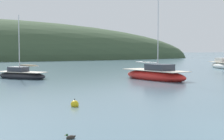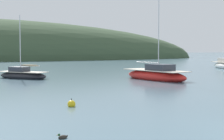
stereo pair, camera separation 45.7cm
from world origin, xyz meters
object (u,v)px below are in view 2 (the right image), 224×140
object	(u,v)px
duck_trailing	(63,137)
sailboat_teal_outer	(156,75)
sailboat_yellow_far	(23,75)
mooring_buoy_channel	(71,104)

from	to	relation	value
duck_trailing	sailboat_teal_outer	bearing A→B (deg)	56.42
sailboat_yellow_far	mooring_buoy_channel	size ratio (longest dim) A/B	12.56
sailboat_teal_outer	duck_trailing	bearing A→B (deg)	-123.58
sailboat_teal_outer	sailboat_yellow_far	size ratio (longest dim) A/B	1.36
sailboat_yellow_far	mooring_buoy_channel	world-z (taller)	sailboat_yellow_far
sailboat_teal_outer	duck_trailing	world-z (taller)	sailboat_teal_outer
sailboat_teal_outer	sailboat_yellow_far	bearing A→B (deg)	154.94
sailboat_teal_outer	sailboat_yellow_far	world-z (taller)	sailboat_teal_outer
mooring_buoy_channel	sailboat_teal_outer	bearing A→B (deg)	49.21
mooring_buoy_channel	duck_trailing	distance (m)	6.89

